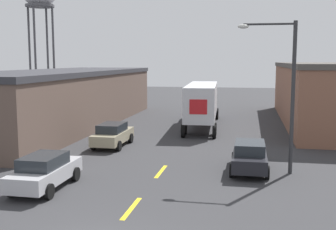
# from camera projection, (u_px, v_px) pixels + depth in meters

# --- Properties ---
(road_centerline) EXTENTS (0.20, 13.84, 0.01)m
(road_centerline) POSITION_uv_depth(u_px,v_px,m) (131.00, 208.00, 16.56)
(road_centerline) COLOR yellow
(road_centerline) RESTS_ON ground_plane
(warehouse_left) EXTENTS (8.67, 29.15, 4.93)m
(warehouse_left) POSITION_uv_depth(u_px,v_px,m) (62.00, 98.00, 37.21)
(warehouse_left) COLOR brown
(warehouse_left) RESTS_ON ground_plane
(semi_truck) EXTENTS (3.33, 13.25, 3.79)m
(semi_truck) POSITION_uv_depth(u_px,v_px,m) (203.00, 101.00, 36.90)
(semi_truck) COLOR navy
(semi_truck) RESTS_ON ground_plane
(parked_car_left_far) EXTENTS (1.93, 4.47, 1.58)m
(parked_car_left_far) POSITION_uv_depth(u_px,v_px,m) (113.00, 134.00, 28.41)
(parked_car_left_far) COLOR tan
(parked_car_left_far) RESTS_ON ground_plane
(parked_car_left_near) EXTENTS (1.93, 4.47, 1.58)m
(parked_car_left_near) POSITION_uv_depth(u_px,v_px,m) (45.00, 171.00, 19.02)
(parked_car_left_near) COLOR #B2B2B7
(parked_car_left_near) RESTS_ON ground_plane
(parked_car_right_mid) EXTENTS (1.93, 4.47, 1.58)m
(parked_car_right_mid) POSITION_uv_depth(u_px,v_px,m) (250.00, 156.00, 22.02)
(parked_car_right_mid) COLOR black
(parked_car_right_mid) RESTS_ON ground_plane
(street_lamp) EXTENTS (2.92, 0.32, 7.73)m
(street_lamp) POSITION_uv_depth(u_px,v_px,m) (286.00, 85.00, 21.15)
(street_lamp) COLOR #2D2D30
(street_lamp) RESTS_ON ground_plane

